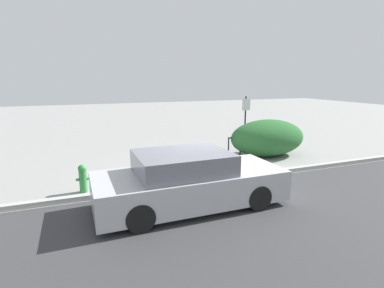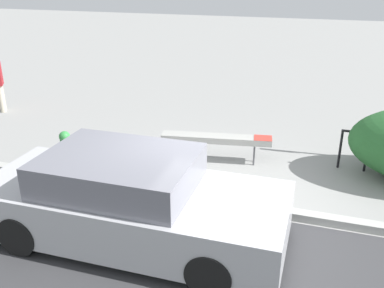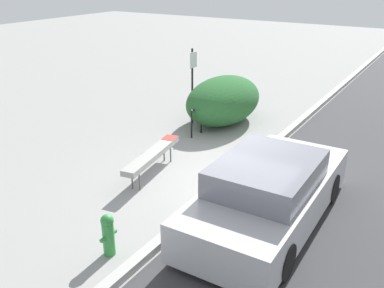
{
  "view_description": "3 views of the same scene",
  "coord_description": "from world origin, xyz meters",
  "px_view_note": "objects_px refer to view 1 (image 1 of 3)",
  "views": [
    {
      "loc": [
        -3.38,
        -7.58,
        2.99
      ],
      "look_at": [
        -0.19,
        0.65,
        1.05
      ],
      "focal_mm": 28.0,
      "sensor_mm": 36.0,
      "label": 1
    },
    {
      "loc": [
        1.49,
        -6.18,
        3.77
      ],
      "look_at": [
        -0.68,
        0.53,
        0.85
      ],
      "focal_mm": 40.0,
      "sensor_mm": 36.0,
      "label": 2
    },
    {
      "loc": [
        -7.68,
        -3.77,
        4.47
      ],
      "look_at": [
        -0.08,
        0.97,
        0.77
      ],
      "focal_mm": 40.0,
      "sensor_mm": 36.0,
      "label": 3
    }
  ],
  "objects_px": {
    "sign_post": "(245,119)",
    "parked_car_near": "(188,181)",
    "bench": "(170,154)",
    "bike_rack": "(234,145)",
    "fire_hydrant": "(83,177)"
  },
  "relations": [
    {
      "from": "sign_post",
      "to": "parked_car_near",
      "type": "height_order",
      "value": "sign_post"
    },
    {
      "from": "sign_post",
      "to": "fire_hydrant",
      "type": "distance_m",
      "value": 6.8
    },
    {
      "from": "parked_car_near",
      "to": "bike_rack",
      "type": "bearing_deg",
      "value": 47.17
    },
    {
      "from": "bench",
      "to": "parked_car_near",
      "type": "relative_size",
      "value": 0.51
    },
    {
      "from": "fire_hydrant",
      "to": "parked_car_near",
      "type": "relative_size",
      "value": 0.17
    },
    {
      "from": "bench",
      "to": "fire_hydrant",
      "type": "bearing_deg",
      "value": -166.51
    },
    {
      "from": "bench",
      "to": "sign_post",
      "type": "distance_m",
      "value": 3.79
    },
    {
      "from": "sign_post",
      "to": "bike_rack",
      "type": "bearing_deg",
      "value": -142.01
    },
    {
      "from": "sign_post",
      "to": "parked_car_near",
      "type": "relative_size",
      "value": 0.52
    },
    {
      "from": "fire_hydrant",
      "to": "parked_car_near",
      "type": "xyz_separation_m",
      "value": [
        2.32,
        -1.86,
        0.21
      ]
    },
    {
      "from": "bench",
      "to": "fire_hydrant",
      "type": "xyz_separation_m",
      "value": [
        -2.81,
        -1.19,
        -0.09
      ]
    },
    {
      "from": "bike_rack",
      "to": "parked_car_near",
      "type": "height_order",
      "value": "parked_car_near"
    },
    {
      "from": "bike_rack",
      "to": "fire_hydrant",
      "type": "height_order",
      "value": "bike_rack"
    },
    {
      "from": "bench",
      "to": "fire_hydrant",
      "type": "relative_size",
      "value": 2.99
    },
    {
      "from": "parked_car_near",
      "to": "bench",
      "type": "bearing_deg",
      "value": 80.28
    }
  ]
}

